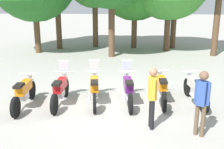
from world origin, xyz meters
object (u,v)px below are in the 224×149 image
motorcycle_4 (161,88)px  motorcycle_5 (195,89)px  person_1 (152,93)px  motorcycle_1 (60,89)px  person_0 (202,98)px  motorcycle_2 (94,88)px  motorcycle_3 (128,89)px  motorcycle_0 (24,92)px

motorcycle_4 → motorcycle_5: size_ratio=1.00×
person_1 → motorcycle_1: bearing=-37.6°
person_0 → motorcycle_2: bearing=-90.2°
motorcycle_4 → person_0: 2.50m
person_0 → motorcycle_1: bearing=-80.3°
person_1 → motorcycle_3: bearing=-78.9°
motorcycle_1 → motorcycle_5: size_ratio=1.00×
motorcycle_1 → motorcycle_4: size_ratio=1.00×
motorcycle_2 → motorcycle_4: bearing=-90.6°
motorcycle_3 → motorcycle_0: bearing=92.6°
motorcycle_0 → motorcycle_2: motorcycle_2 is taller
motorcycle_0 → motorcycle_1: size_ratio=1.00×
motorcycle_3 → person_1: (0.64, -1.75, 0.50)m
motorcycle_1 → person_0: 4.57m
motorcycle_3 → motorcycle_5: 2.25m
motorcycle_3 → person_0: size_ratio=1.25×
motorcycle_2 → motorcycle_4: size_ratio=1.00×
motorcycle_0 → motorcycle_4: (4.50, 0.69, 0.00)m
motorcycle_0 → motorcycle_4: size_ratio=1.00×
motorcycle_1 → person_1: (2.89, -1.58, 0.50)m
motorcycle_0 → person_0: 5.50m
motorcycle_3 → motorcycle_4: bearing=-84.7°
motorcycle_3 → person_1: size_ratio=1.26×
motorcycle_0 → person_1: bearing=-108.7°
motorcycle_1 → person_0: person_0 is taller
person_0 → person_1: (-1.21, 0.37, -0.02)m
motorcycle_2 → motorcycle_5: bearing=-93.9°
motorcycle_4 → person_0: size_ratio=1.25×
motorcycle_0 → motorcycle_1: (1.13, 0.30, 0.01)m
motorcycle_3 → person_1: person_1 is taller
motorcycle_4 → person_0: person_0 is taller
motorcycle_2 → person_0: (2.98, -2.10, 0.52)m
motorcycle_0 → person_0: (5.22, -1.65, 0.53)m
motorcycle_4 → motorcycle_5: bearing=-94.0°
motorcycle_2 → motorcycle_3: (1.13, 0.02, 0.00)m
motorcycle_0 → motorcycle_2: size_ratio=1.00×
motorcycle_2 → motorcycle_3: size_ratio=1.00×
motorcycle_3 → motorcycle_4: motorcycle_3 is taller
motorcycle_2 → motorcycle_5: motorcycle_2 is taller
motorcycle_0 → motorcycle_3: 3.41m
motorcycle_3 → motorcycle_4: (1.13, 0.21, -0.01)m
motorcycle_0 → motorcycle_5: size_ratio=1.00×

